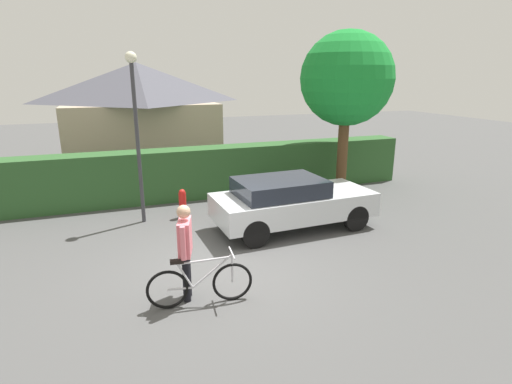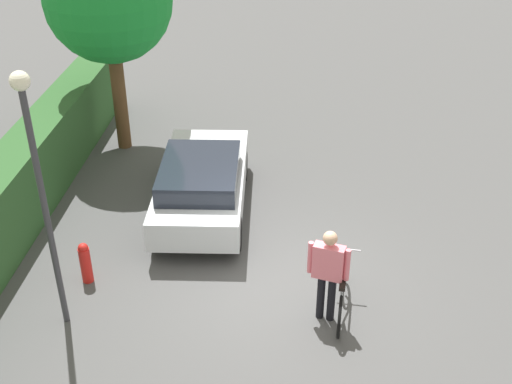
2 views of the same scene
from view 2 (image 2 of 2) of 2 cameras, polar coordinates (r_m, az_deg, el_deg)
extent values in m
plane|color=#4C4C4C|center=(11.62, 1.75, -8.13)|extent=(60.00, 60.00, 0.00)
cube|color=silver|center=(13.35, -4.74, 0.69)|extent=(4.08, 1.88, 0.59)
cube|color=#1E232D|center=(12.76, -5.01, 1.74)|extent=(2.18, 1.60, 0.41)
cylinder|color=black|center=(14.77, -7.13, 2.38)|extent=(0.67, 0.21, 0.66)
cylinder|color=black|center=(14.63, -1.16, 2.31)|extent=(0.67, 0.21, 0.66)
cylinder|color=black|center=(12.47, -8.83, -3.59)|extent=(0.67, 0.21, 0.66)
cylinder|color=black|center=(12.29, -1.74, -3.74)|extent=(0.67, 0.21, 0.66)
torus|color=black|center=(11.35, 7.76, -7.28)|extent=(0.70, 0.12, 0.70)
torus|color=black|center=(10.50, 7.41, -10.93)|extent=(0.70, 0.12, 0.70)
cylinder|color=silver|center=(10.93, 7.75, -7.34)|extent=(0.70, 0.11, 0.56)
cylinder|color=silver|center=(10.58, 7.59, -8.96)|extent=(0.27, 0.06, 0.50)
cylinder|color=silver|center=(10.69, 7.78, -6.92)|extent=(0.87, 0.13, 0.07)
cylinder|color=silver|center=(10.66, 7.48, -10.23)|extent=(0.42, 0.08, 0.05)
cylinder|color=silver|center=(11.19, 7.85, -6.24)|extent=(0.04, 0.04, 0.51)
cube|color=black|center=(10.32, 7.66, -8.22)|extent=(0.23, 0.12, 0.06)
cylinder|color=silver|center=(11.03, 7.96, -5.05)|extent=(0.08, 0.50, 0.03)
cylinder|color=black|center=(10.73, 5.76, -9.19)|extent=(0.13, 0.13, 0.85)
cylinder|color=black|center=(10.70, 6.68, -9.38)|extent=(0.13, 0.13, 0.85)
cube|color=#E5727F|center=(10.27, 6.44, -6.17)|extent=(0.33, 0.53, 0.60)
sphere|color=tan|center=(10.00, 6.59, -4.10)|extent=(0.23, 0.23, 0.23)
cylinder|color=#E5727F|center=(10.31, 4.84, -5.78)|extent=(0.09, 0.09, 0.57)
cylinder|color=#E5727F|center=(10.21, 8.08, -6.42)|extent=(0.09, 0.09, 0.57)
cylinder|color=#38383D|center=(10.15, -18.04, -2.12)|extent=(0.10, 0.10, 4.07)
sphere|color=#F2EDCC|center=(9.22, -20.19, 9.22)|extent=(0.28, 0.28, 0.28)
cylinder|color=brown|center=(16.03, -12.02, 8.51)|extent=(0.33, 0.33, 2.81)
cylinder|color=red|center=(11.86, -14.83, -6.27)|extent=(0.20, 0.20, 0.70)
sphere|color=red|center=(11.65, -15.07, -4.81)|extent=(0.18, 0.18, 0.18)
camera|label=1|loc=(10.56, 44.51, 2.10)|focal=28.38mm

